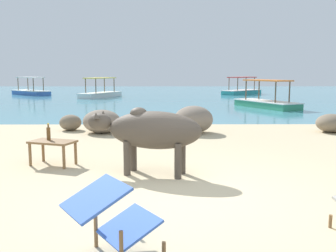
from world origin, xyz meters
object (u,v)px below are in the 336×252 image
object	(u,v)px
boat_teal	(242,91)
boat_green	(266,102)
cow	(151,131)
bottle	(49,133)
boat_white	(100,93)
low_bench_table	(53,145)
deck_chair_near	(113,214)
boat_blue	(31,91)

from	to	relation	value
boat_teal	boat_green	distance (m)	11.05
boat_green	boat_teal	bearing A→B (deg)	-29.05
cow	boat_teal	size ratio (longest dim) A/B	0.55
bottle	boat_green	xyz separation A→B (m)	(6.77, 11.07, -0.30)
boat_white	low_bench_table	bearing A→B (deg)	-148.89
bottle	boat_white	distance (m)	18.73
cow	low_bench_table	distance (m)	1.88
deck_chair_near	boat_teal	xyz separation A→B (m)	(6.24, 25.54, -0.13)
low_bench_table	deck_chair_near	size ratio (longest dim) A/B	0.93
boat_white	boat_green	size ratio (longest dim) A/B	1.00
cow	bottle	world-z (taller)	cow
low_bench_table	boat_teal	world-z (taller)	boat_teal
boat_white	boat_green	distance (m)	11.69
cow	low_bench_table	size ratio (longest dim) A/B	2.22
cow	boat_green	world-z (taller)	boat_green
boat_blue	boat_green	world-z (taller)	same
bottle	deck_chair_near	size ratio (longest dim) A/B	0.32
bottle	boat_teal	distance (m)	23.42
bottle	deck_chair_near	bearing A→B (deg)	-65.41
low_bench_table	boat_blue	distance (m)	22.83
deck_chair_near	boat_green	size ratio (longest dim) A/B	0.24
cow	boat_blue	world-z (taller)	boat_blue
deck_chair_near	boat_white	world-z (taller)	boat_white
cow	bottle	xyz separation A→B (m)	(-1.83, 0.71, -0.15)
bottle	boat_blue	size ratio (longest dim) A/B	0.08
bottle	boat_white	size ratio (longest dim) A/B	0.08
boat_green	bottle	bearing A→B (deg)	124.99
deck_chair_near	boat_green	bearing A→B (deg)	37.26
boat_teal	deck_chair_near	bearing A→B (deg)	-147.47
low_bench_table	boat_white	distance (m)	18.83
bottle	boat_white	xyz separation A→B (m)	(-2.17, 18.60, -0.30)
boat_teal	bottle	bearing A→B (deg)	-153.27
cow	boat_blue	xyz separation A→B (m)	(-9.52, 22.09, -0.45)
cow	boat_white	bearing A→B (deg)	-63.52
low_bench_table	boat_white	world-z (taller)	boat_white
boat_teal	boat_green	world-z (taller)	same
cow	deck_chair_near	xyz separation A→B (m)	(-0.25, -2.75, -0.32)
low_bench_table	boat_white	size ratio (longest dim) A/B	0.23
boat_white	boat_blue	distance (m)	6.17
deck_chair_near	boat_blue	size ratio (longest dim) A/B	0.27
deck_chair_near	bottle	bearing A→B (deg)	81.48
bottle	boat_blue	xyz separation A→B (m)	(-7.69, 21.37, -0.30)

